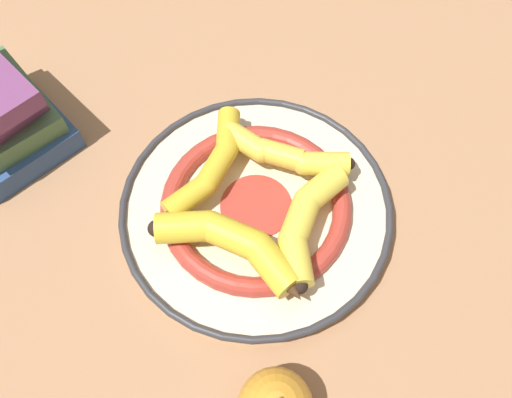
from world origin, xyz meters
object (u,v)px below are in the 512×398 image
Objects in this scene: banana_b at (210,167)px; banana_a at (233,244)px; banana_c at (281,153)px; banana_d at (307,220)px; decorative_bowl at (256,208)px.

banana_a is at bearing -138.83° from banana_b.
banana_c is 0.10m from banana_d.
banana_a is 1.07× the size of banana_b.
banana_a is at bearing -96.29° from banana_c.
banana_c reaches higher than decorative_bowl.
banana_d is at bearing -97.59° from banana_b.
banana_d reaches higher than decorative_bowl.
banana_a is 1.15× the size of banana_d.
banana_c is (0.06, 0.03, 0.04)m from decorative_bowl.
banana_a reaches higher than banana_d.
decorative_bowl is 1.95× the size of banana_a.
banana_d is (0.03, -0.06, 0.04)m from decorative_bowl.
banana_b is 1.06× the size of banana_c.
decorative_bowl is 2.10× the size of banana_b.
decorative_bowl is 0.08m from banana_d.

